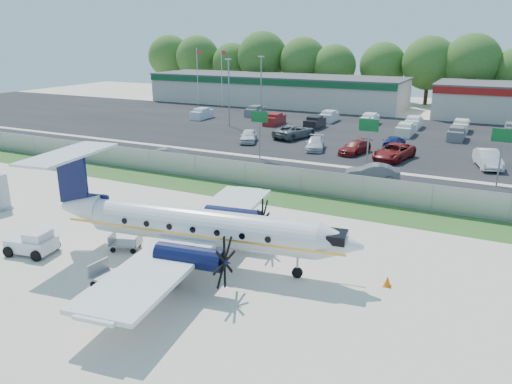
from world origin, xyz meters
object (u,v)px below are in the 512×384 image
at_px(aircraft, 196,226).
at_px(baggage_cart_near, 126,243).
at_px(baggage_cart_far, 113,278).
at_px(pushback_tug, 33,243).

relative_size(aircraft, baggage_cart_near, 9.33).
xyz_separation_m(baggage_cart_near, baggage_cart_far, (2.54, -3.88, 0.12)).
bearing_deg(baggage_cart_far, pushback_tug, 170.87).
bearing_deg(pushback_tug, baggage_cart_near, 32.11).
bearing_deg(pushback_tug, aircraft, 19.21).
distance_m(baggage_cart_near, baggage_cart_far, 4.63).
xyz_separation_m(aircraft, baggage_cart_far, (-2.16, -4.28, -1.64)).
height_order(pushback_tug, baggage_cart_far, pushback_tug).
distance_m(pushback_tug, baggage_cart_far, 7.03).
bearing_deg(aircraft, baggage_cart_far, -116.73).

